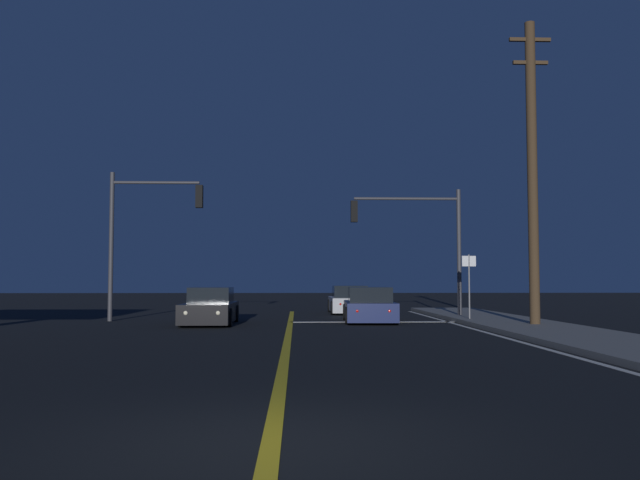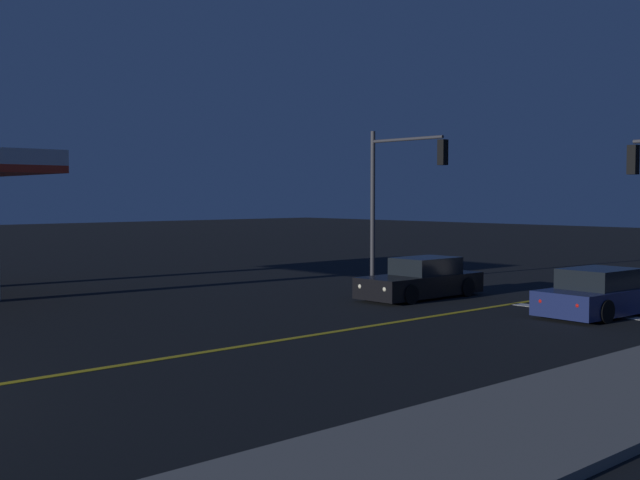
{
  "view_description": "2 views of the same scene",
  "coord_description": "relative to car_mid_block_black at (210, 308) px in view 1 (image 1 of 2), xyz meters",
  "views": [
    {
      "loc": [
        0.25,
        -6.77,
        1.6
      ],
      "look_at": [
        0.99,
        15.03,
        2.89
      ],
      "focal_mm": 38.26,
      "sensor_mm": 36.0,
      "label": 1
    },
    {
      "loc": [
        14.25,
        -1.52,
        3.39
      ],
      "look_at": [
        -0.89,
        12.04,
        2.25
      ],
      "focal_mm": 44.22,
      "sensor_mm": 36.0,
      "label": 2
    }
  ],
  "objects": [
    {
      "name": "sidewalk_right",
      "position": [
        10.81,
        -7.94,
        -0.51
      ],
      "size": [
        3.2,
        37.66,
        0.15
      ],
      "primitive_type": "cube",
      "color": "slate",
      "rests_on": "ground"
    },
    {
      "name": "car_side_waiting_silver",
      "position": [
        5.71,
        7.92,
        0.0
      ],
      "size": [
        1.94,
        4.42,
        1.34
      ],
      "rotation": [
        0.0,
        0.0,
        0.0
      ],
      "color": "#B2B5BA",
      "rests_on": "ground"
    },
    {
      "name": "utility_pole_right",
      "position": [
        11.11,
        -2.62,
        4.75
      ],
      "size": [
        1.42,
        0.34,
        10.41
      ],
      "color": "#42301E",
      "rests_on": "ground"
    },
    {
      "name": "ground_plane",
      "position": [
        2.92,
        -18.4,
        -0.58
      ],
      "size": [
        160.0,
        160.0,
        0.0
      ],
      "primitive_type": "plane",
      "color": "black"
    },
    {
      "name": "lane_line_edge_right",
      "position": [
        8.96,
        -7.94,
        -0.58
      ],
      "size": [
        0.16,
        35.57,
        0.01
      ],
      "primitive_type": "cube",
      "color": "silver",
      "rests_on": "ground"
    },
    {
      "name": "car_parked_curb_navy",
      "position": [
        5.95,
        0.96,
        0.0
      ],
      "size": [
        2.08,
        4.63,
        1.34
      ],
      "rotation": [
        0.0,
        0.0,
        -0.04
      ],
      "color": "navy",
      "rests_on": "ground"
    },
    {
      "name": "lane_line_center",
      "position": [
        2.92,
        -7.94,
        -0.58
      ],
      "size": [
        0.2,
        35.57,
        0.01
      ],
      "primitive_type": "cube",
      "color": "gold",
      "rests_on": "ground"
    },
    {
      "name": "stop_bar",
      "position": [
        6.07,
        1.03,
        -0.58
      ],
      "size": [
        6.29,
        0.5,
        0.01
      ],
      "primitive_type": "cube",
      "color": "silver",
      "rests_on": "ground"
    },
    {
      "name": "street_sign_corner",
      "position": [
        9.71,
        0.53,
        1.14
      ],
      "size": [
        0.56,
        0.12,
        2.58
      ],
      "color": "slate",
      "rests_on": "ground"
    },
    {
      "name": "traffic_signal_far_left",
      "position": [
        -2.89,
        1.93,
        3.32
      ],
      "size": [
        3.67,
        0.28,
        5.88
      ],
      "color": "#38383D",
      "rests_on": "ground"
    },
    {
      "name": "car_mid_block_black",
      "position": [
        0.0,
        0.0,
        0.0
      ],
      "size": [
        1.85,
        4.7,
        1.34
      ],
      "rotation": [
        0.0,
        0.0,
        3.15
      ],
      "color": "black",
      "rests_on": "ground"
    },
    {
      "name": "traffic_signal_near_right",
      "position": [
        8.27,
        3.33,
        3.1
      ],
      "size": [
        4.67,
        0.28,
        5.45
      ],
      "rotation": [
        0.0,
        0.0,
        3.14
      ],
      "color": "#38383D",
      "rests_on": "ground"
    }
  ]
}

